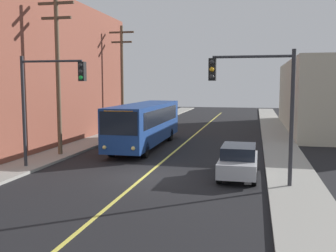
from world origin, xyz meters
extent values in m
plane|color=black|center=(0.00, 0.00, 0.00)|extent=(120.00, 120.00, 0.00)
cube|color=gray|center=(-7.25, 10.00, 0.07)|extent=(2.50, 90.00, 0.15)
cube|color=gray|center=(7.25, 10.00, 0.07)|extent=(2.50, 90.00, 0.15)
cube|color=#D8CC4C|center=(0.00, 15.00, 0.01)|extent=(0.16, 60.00, 0.01)
cube|color=brown|center=(-13.50, 9.86, 5.58)|extent=(10.00, 22.91, 11.16)
cube|color=black|center=(-8.54, 9.86, 1.60)|extent=(0.06, 16.03, 1.30)
cube|color=black|center=(-8.54, 9.86, 4.80)|extent=(0.06, 16.03, 1.30)
cube|color=black|center=(-8.54, 9.86, 8.00)|extent=(0.06, 16.03, 1.30)
cube|color=black|center=(8.54, 23.66, 1.60)|extent=(0.06, 16.53, 1.30)
cube|color=black|center=(8.54, 23.66, 4.80)|extent=(0.06, 16.53, 1.30)
cube|color=navy|center=(-2.50, 8.95, 1.83)|extent=(2.66, 12.02, 2.75)
cube|color=black|center=(-2.45, 2.97, 2.35)|extent=(2.35, 0.10, 1.40)
cube|color=black|center=(-2.55, 14.93, 2.45)|extent=(2.30, 0.10, 1.10)
cube|color=black|center=(-3.75, 8.94, 2.35)|extent=(0.15, 10.20, 1.10)
cube|color=black|center=(-1.24, 8.96, 2.35)|extent=(0.15, 10.20, 1.10)
cube|color=orange|center=(-2.45, 2.98, 2.95)|extent=(1.79, 0.08, 0.30)
sphere|color=#F9D872|center=(-3.34, 2.92, 0.90)|extent=(0.24, 0.24, 0.24)
sphere|color=#F9D872|center=(-1.55, 2.94, 0.90)|extent=(0.24, 0.24, 0.24)
cylinder|color=black|center=(-3.59, 4.74, 0.50)|extent=(0.31, 1.00, 1.00)
cylinder|color=black|center=(-1.34, 4.76, 0.50)|extent=(0.31, 1.00, 1.00)
cylinder|color=black|center=(-3.66, 12.44, 0.50)|extent=(0.31, 1.00, 1.00)
cylinder|color=black|center=(-1.41, 12.46, 0.50)|extent=(0.31, 1.00, 1.00)
cube|color=#B7B7BC|center=(4.62, 0.87, 0.67)|extent=(1.86, 4.42, 0.70)
cube|color=black|center=(4.62, 0.87, 1.32)|extent=(1.65, 2.49, 0.60)
cylinder|color=black|center=(3.80, -0.62, 0.32)|extent=(0.23, 0.64, 0.64)
cylinder|color=black|center=(5.40, -0.64, 0.32)|extent=(0.23, 0.64, 0.64)
cylinder|color=black|center=(3.85, 2.38, 0.32)|extent=(0.23, 0.64, 0.64)
cylinder|color=black|center=(5.45, 2.36, 0.32)|extent=(0.23, 0.64, 0.64)
cylinder|color=brown|center=(-6.87, 4.14, 5.20)|extent=(0.28, 0.28, 10.10)
cube|color=#4C3D2D|center=(-6.87, 4.14, 9.65)|extent=(2.40, 0.16, 0.16)
cube|color=#4C3D2D|center=(-6.87, 4.14, 8.75)|extent=(2.00, 0.16, 0.16)
cylinder|color=brown|center=(-6.98, 16.63, 5.11)|extent=(0.28, 0.28, 9.91)
cube|color=#4C3D2D|center=(-6.98, 16.63, 9.46)|extent=(2.40, 0.16, 0.16)
cube|color=#4C3D2D|center=(-6.98, 16.63, 8.56)|extent=(2.00, 0.16, 0.16)
cylinder|color=#2D2D33|center=(-6.95, 0.36, 3.15)|extent=(0.18, 0.18, 6.00)
cylinder|color=#2D2D33|center=(-5.20, 0.36, 5.85)|extent=(3.50, 0.12, 0.12)
cube|color=black|center=(-3.45, 0.36, 5.30)|extent=(0.32, 0.36, 1.00)
sphere|color=#2D2D2D|center=(-3.45, 0.17, 5.62)|extent=(0.22, 0.22, 0.22)
sphere|color=#2D2D2D|center=(-3.45, 0.17, 5.30)|extent=(0.22, 0.22, 0.22)
sphere|color=green|center=(-3.45, 0.17, 4.98)|extent=(0.22, 0.22, 0.22)
cylinder|color=#2D2D33|center=(6.95, -0.86, 3.15)|extent=(0.18, 0.18, 6.00)
cylinder|color=#2D2D33|center=(5.20, -0.86, 5.85)|extent=(3.50, 0.12, 0.12)
cube|color=black|center=(3.45, -0.86, 5.30)|extent=(0.32, 0.36, 1.00)
sphere|color=#2D2D2D|center=(3.45, -1.05, 5.62)|extent=(0.22, 0.22, 0.22)
sphere|color=#F2A519|center=(3.45, -1.05, 5.30)|extent=(0.22, 0.22, 0.22)
sphere|color=#2D2D2D|center=(3.45, -1.05, 4.98)|extent=(0.22, 0.22, 0.22)
camera|label=1|loc=(5.37, -18.57, 4.65)|focal=41.64mm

